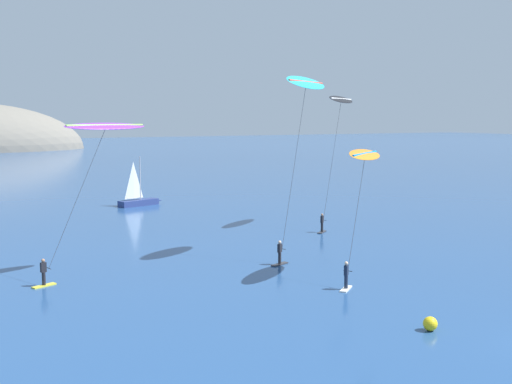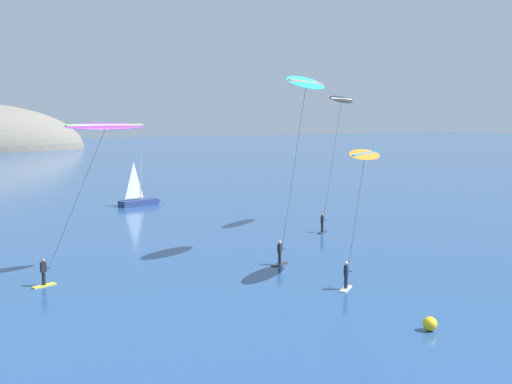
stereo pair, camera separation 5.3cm
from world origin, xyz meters
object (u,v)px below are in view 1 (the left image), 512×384
(sailboat_near, at_px, (141,200))
(kitesurfer_cyan, at_px, (304,94))
(kitesurfer_orange, at_px, (364,163))
(marker_buoy, at_px, (430,324))
(kitesurfer_purple, at_px, (100,139))
(kitesurfer_black, at_px, (340,109))

(sailboat_near, height_order, kitesurfer_cyan, kitesurfer_cyan)
(kitesurfer_orange, relative_size, kitesurfer_cyan, 0.62)
(kitesurfer_orange, xyz_separation_m, kitesurfer_cyan, (0.30, 7.32, 4.60))
(kitesurfer_cyan, height_order, marker_buoy, kitesurfer_cyan)
(kitesurfer_orange, distance_m, marker_buoy, 12.73)
(kitesurfer_purple, bearing_deg, sailboat_near, 67.02)
(kitesurfer_purple, xyz_separation_m, marker_buoy, (10.66, -18.55, -8.51))
(kitesurfer_purple, xyz_separation_m, kitesurfer_cyan, (14.69, -1.26, 3.07))
(kitesurfer_cyan, distance_m, marker_buoy, 21.20)
(kitesurfer_black, xyz_separation_m, kitesurfer_cyan, (-10.29, -9.62, 0.93))
(kitesurfer_orange, relative_size, marker_buoy, 11.82)
(sailboat_near, height_order, kitesurfer_orange, kitesurfer_orange)
(sailboat_near, distance_m, marker_buoy, 49.31)
(kitesurfer_black, xyz_separation_m, marker_buoy, (-14.32, -26.91, -10.66))
(kitesurfer_black, distance_m, marker_buoy, 32.30)
(kitesurfer_orange, height_order, kitesurfer_cyan, kitesurfer_cyan)
(kitesurfer_orange, distance_m, kitesurfer_cyan, 8.65)
(kitesurfer_cyan, bearing_deg, kitesurfer_purple, 175.09)
(kitesurfer_black, relative_size, kitesurfer_purple, 1.24)
(marker_buoy, bearing_deg, kitesurfer_orange, 69.49)
(kitesurfer_purple, bearing_deg, kitesurfer_cyan, -4.91)
(sailboat_near, height_order, marker_buoy, sailboat_near)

